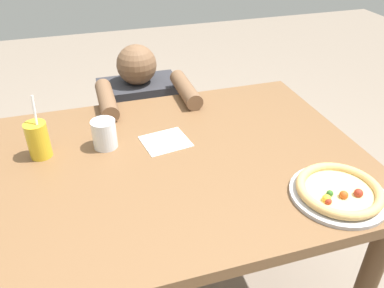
{
  "coord_description": "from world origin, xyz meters",
  "views": [
    {
      "loc": [
        -0.28,
        -1.04,
        1.51
      ],
      "look_at": [
        0.05,
        0.03,
        0.78
      ],
      "focal_mm": 36.38,
      "sensor_mm": 36.0,
      "label": 1
    }
  ],
  "objects_px": {
    "pizza_near": "(339,191)",
    "diner_seated": "(143,140)",
    "drink_cup_colored": "(38,140)",
    "water_cup_clear": "(104,134)"
  },
  "relations": [
    {
      "from": "pizza_near",
      "to": "diner_seated",
      "type": "distance_m",
      "value": 1.13
    },
    {
      "from": "drink_cup_colored",
      "to": "water_cup_clear",
      "type": "distance_m",
      "value": 0.22
    },
    {
      "from": "pizza_near",
      "to": "diner_seated",
      "type": "relative_size",
      "value": 0.31
    },
    {
      "from": "pizza_near",
      "to": "drink_cup_colored",
      "type": "bearing_deg",
      "value": 150.4
    },
    {
      "from": "water_cup_clear",
      "to": "diner_seated",
      "type": "xyz_separation_m",
      "value": [
        0.21,
        0.52,
        -0.38
      ]
    },
    {
      "from": "diner_seated",
      "to": "pizza_near",
      "type": "bearing_deg",
      "value": -67.3
    },
    {
      "from": "water_cup_clear",
      "to": "diner_seated",
      "type": "height_order",
      "value": "diner_seated"
    },
    {
      "from": "pizza_near",
      "to": "diner_seated",
      "type": "xyz_separation_m",
      "value": [
        -0.41,
        0.99,
        -0.35
      ]
    },
    {
      "from": "diner_seated",
      "to": "water_cup_clear",
      "type": "bearing_deg",
      "value": -112.07
    },
    {
      "from": "pizza_near",
      "to": "drink_cup_colored",
      "type": "distance_m",
      "value": 0.97
    }
  ]
}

